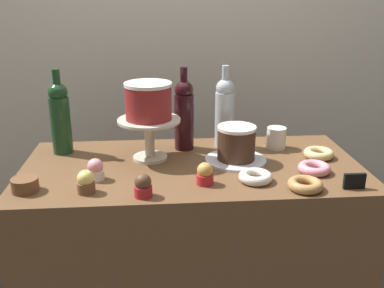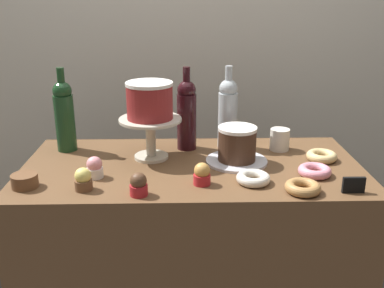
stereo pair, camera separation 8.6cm
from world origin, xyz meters
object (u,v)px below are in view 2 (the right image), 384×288
object	(u,v)px
cake_stand_pedestal	(151,131)
coffee_cup_ceramic	(280,139)
donut_maple	(303,187)
wine_bottle_clear	(228,112)
donut_pink	(315,171)
cupcake_caramel	(202,174)
cupcake_lemon	(83,180)
donut_sugar	(253,178)
cupcake_strawberry	(95,168)
cookie_stack	(25,181)
price_sign_chalkboard	(354,185)
donut_glazed	(322,156)
white_layer_cake	(150,100)
wine_bottle_dark_red	(187,113)
wine_bottle_green	(64,115)
chocolate_round_cake	(237,144)
cupcake_chocolate	(139,185)

from	to	relation	value
cake_stand_pedestal	coffee_cup_ceramic	bearing A→B (deg)	9.08
donut_maple	wine_bottle_clear	bearing A→B (deg)	114.11
donut_pink	cupcake_caramel	bearing A→B (deg)	-170.54
cupcake_lemon	donut_sugar	size ratio (longest dim) A/B	0.66
cupcake_strawberry	cookie_stack	world-z (taller)	cupcake_strawberry
price_sign_chalkboard	donut_glazed	bearing A→B (deg)	92.96
white_layer_cake	cupcake_strawberry	world-z (taller)	white_layer_cake
wine_bottle_dark_red	donut_glazed	world-z (taller)	wine_bottle_dark_red
wine_bottle_green	donut_pink	distance (m)	0.95
white_layer_cake	price_sign_chalkboard	size ratio (longest dim) A/B	2.43
donut_glazed	price_sign_chalkboard	bearing A→B (deg)	-87.04
chocolate_round_cake	wine_bottle_green	world-z (taller)	wine_bottle_green
donut_glazed	cake_stand_pedestal	bearing A→B (deg)	176.58
cupcake_lemon	donut_pink	distance (m)	0.77
cookie_stack	cupcake_strawberry	bearing A→B (deg)	19.29
cake_stand_pedestal	donut_maple	distance (m)	0.59
cupcake_caramel	donut_sugar	xyz separation A→B (m)	(0.17, 0.01, -0.02)
chocolate_round_cake	wine_bottle_dark_red	world-z (taller)	wine_bottle_dark_red
cupcake_chocolate	cupcake_caramel	world-z (taller)	same
donut_sugar	cake_stand_pedestal	bearing A→B (deg)	145.91
wine_bottle_dark_red	cupcake_lemon	distance (m)	0.52
cupcake_caramel	cupcake_lemon	distance (m)	0.38
wine_bottle_clear	cupcake_strawberry	bearing A→B (deg)	-147.55
chocolate_round_cake	coffee_cup_ceramic	world-z (taller)	chocolate_round_cake
donut_sugar	chocolate_round_cake	bearing A→B (deg)	100.09
wine_bottle_green	white_layer_cake	bearing A→B (deg)	-16.30
wine_bottle_clear	coffee_cup_ceramic	bearing A→B (deg)	-12.30
wine_bottle_clear	donut_glazed	size ratio (longest dim) A/B	2.91
donut_pink	coffee_cup_ceramic	distance (m)	0.27
cupcake_chocolate	donut_glazed	xyz separation A→B (m)	(0.65, 0.28, -0.02)
donut_glazed	donut_pink	bearing A→B (deg)	-115.32
wine_bottle_dark_red	donut_pink	size ratio (longest dim) A/B	2.91
white_layer_cake	cupcake_lemon	distance (m)	0.39
chocolate_round_cake	cookie_stack	world-z (taller)	chocolate_round_cake
chocolate_round_cake	wine_bottle_green	size ratio (longest dim) A/B	0.43
white_layer_cake	cupcake_chocolate	size ratio (longest dim) A/B	2.29
chocolate_round_cake	cupcake_chocolate	world-z (taller)	chocolate_round_cake
cookie_stack	wine_bottle_clear	bearing A→B (deg)	28.73
cupcake_strawberry	cake_stand_pedestal	bearing A→B (deg)	44.94
cupcake_caramel	price_sign_chalkboard	world-z (taller)	cupcake_caramel
cupcake_strawberry	cookie_stack	xyz separation A→B (m)	(-0.21, -0.07, -0.01)
cupcake_lemon	donut_pink	bearing A→B (deg)	7.32
donut_glazed	white_layer_cake	bearing A→B (deg)	176.58
cookie_stack	coffee_cup_ceramic	world-z (taller)	coffee_cup_ceramic
cookie_stack	price_sign_chalkboard	distance (m)	1.04
cake_stand_pedestal	cookie_stack	distance (m)	0.47
donut_sugar	price_sign_chalkboard	bearing A→B (deg)	-15.43
donut_glazed	donut_sugar	bearing A→B (deg)	-145.32
cupcake_chocolate	coffee_cup_ceramic	world-z (taller)	coffee_cup_ceramic
wine_bottle_clear	coffee_cup_ceramic	world-z (taller)	wine_bottle_clear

